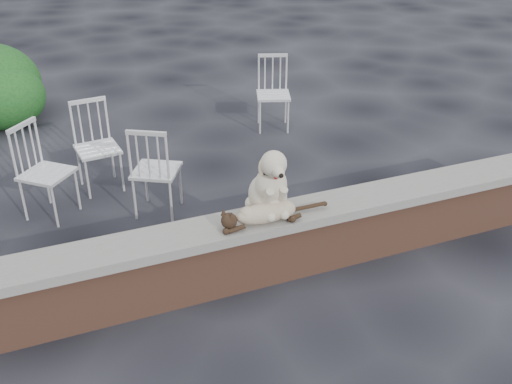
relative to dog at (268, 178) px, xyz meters
name	(u,v)px	position (x,y,z in m)	size (l,w,h in m)	color
ground	(256,278)	(-0.13, -0.08, -0.87)	(60.00, 60.00, 0.00)	black
brick_wall	(256,253)	(-0.13, -0.08, -0.62)	(6.00, 0.30, 0.50)	brown
capstone	(256,223)	(-0.13, -0.08, -0.33)	(6.20, 0.40, 0.08)	slate
dog	(268,178)	(0.00, 0.00, 0.00)	(0.39, 0.51, 0.59)	beige
cat	(266,211)	(-0.08, -0.15, -0.20)	(1.08, 0.26, 0.18)	tan
chair_b	(97,148)	(-1.06, 2.03, -0.40)	(0.56, 0.56, 0.94)	silver
chair_d	(273,94)	(1.31, 2.88, -0.40)	(0.56, 0.56, 0.94)	silver
chair_c	(156,169)	(-0.61, 1.31, -0.40)	(0.56, 0.56, 0.94)	silver
chair_a	(46,172)	(-1.60, 1.64, -0.40)	(0.56, 0.56, 0.94)	silver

